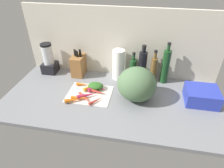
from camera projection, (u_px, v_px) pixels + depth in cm
name	position (u px, v px, depth cm)	size (l,w,h in cm)	color
ground_plane	(112.00, 99.00, 152.41)	(170.00, 80.00, 3.00)	slate
wall_back	(120.00, 43.00, 166.23)	(170.00, 3.00, 60.00)	beige
cutting_board	(89.00, 94.00, 154.81)	(34.94, 27.79, 0.80)	beige
carrot_0	(98.00, 92.00, 153.99)	(2.51, 2.51, 15.24)	red
carrot_1	(90.00, 87.00, 159.11)	(3.02, 3.02, 11.58)	orange
carrot_2	(97.00, 87.00, 158.83)	(3.30, 3.30, 15.78)	#B2264C
carrot_3	(83.00, 84.00, 162.95)	(2.72, 2.72, 10.54)	orange
carrot_4	(96.00, 100.00, 145.45)	(2.18, 2.18, 13.34)	red
carrot_5	(100.00, 89.00, 157.81)	(2.52, 2.52, 12.82)	#B2264C
carrot_6	(81.00, 98.00, 147.57)	(2.53, 2.53, 16.15)	orange
carrot_7	(85.00, 98.00, 147.89)	(2.26, 2.26, 16.23)	red
carrot_8	(87.00, 95.00, 149.77)	(3.44, 3.44, 16.09)	#B2264C
carrot_9	(74.00, 100.00, 145.20)	(3.08, 3.08, 13.63)	orange
carrot_greens_pile	(96.00, 86.00, 158.65)	(12.53, 9.64, 5.30)	#2D6023
winter_squash	(137.00, 84.00, 143.24)	(29.15, 27.20, 26.38)	#4C6B47
knife_block	(79.00, 65.00, 175.71)	(10.21, 16.26, 24.03)	olive
blender_appliance	(49.00, 60.00, 177.71)	(12.86, 12.86, 28.52)	black
paper_towel_roll	(119.00, 65.00, 168.03)	(10.46, 10.46, 27.13)	white
bottle_0	(133.00, 69.00, 167.02)	(5.83, 5.83, 26.40)	#19421E
bottle_1	(142.00, 66.00, 164.48)	(6.93, 6.93, 33.07)	black
bottle_2	(153.00, 69.00, 163.61)	(5.21, 5.21, 29.75)	brown
bottle_3	(165.00, 66.00, 161.69)	(6.36, 6.36, 36.30)	#19421E
dish_rack	(201.00, 96.00, 144.37)	(23.57, 20.84, 10.99)	#2838AD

